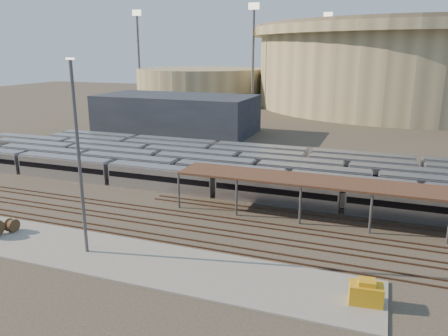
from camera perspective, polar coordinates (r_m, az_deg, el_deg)
ground at (r=58.46m, az=0.67°, el=-6.55°), size 420.00×420.00×0.00m
apron at (r=48.07m, az=-11.30°, el=-11.74°), size 50.00×9.00×0.20m
subway_trains at (r=74.51m, az=6.05°, el=-0.38°), size 123.55×23.90×3.60m
inspection_shed at (r=57.73m, az=23.18°, el=-2.85°), size 60.30×6.00×5.30m
empty_tracks at (r=54.10m, az=-1.13°, el=-8.29°), size 170.00×9.62×0.18m
stadium at (r=191.37m, az=22.94°, el=12.40°), size 124.00×124.00×32.50m
secondary_arena at (r=197.90m, az=-3.04°, el=10.83°), size 56.00×56.00×14.00m
service_building at (r=119.94m, az=-6.26°, el=7.05°), size 42.00×20.00×10.00m
floodlight_0 at (r=168.26m, az=3.82°, el=14.73°), size 4.00×1.00×38.40m
floodlight_1 at (r=199.93m, az=-11.10°, el=14.54°), size 4.00×1.00×38.40m
floodlight_3 at (r=213.07m, az=13.16°, el=14.45°), size 4.00×1.00×38.40m
cable_reel_west at (r=59.47m, az=-25.96°, el=-6.73°), size 0.97×1.65×1.61m
yard_light_pole at (r=47.76m, az=-18.41°, el=1.08°), size 0.82×0.36×20.69m
yellow_equipment at (r=41.42m, az=18.05°, el=-15.34°), size 3.01×2.05×1.78m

